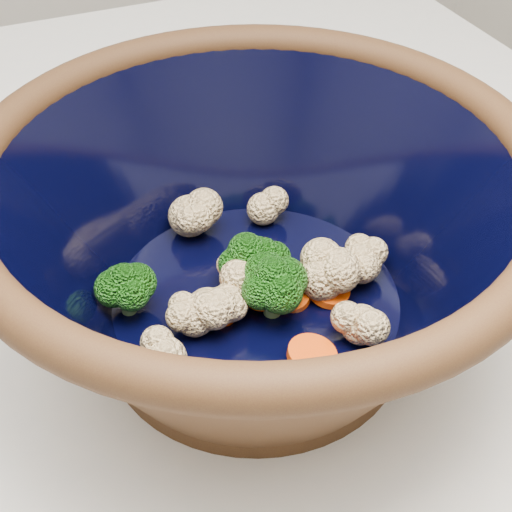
% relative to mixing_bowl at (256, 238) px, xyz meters
% --- Properties ---
extents(mixing_bowl, '(0.44, 0.44, 0.16)m').
position_rel_mixing_bowl_xyz_m(mixing_bowl, '(0.00, 0.00, 0.00)').
color(mixing_bowl, black).
rests_on(mixing_bowl, counter).
extents(vegetable_pile, '(0.20, 0.19, 0.05)m').
position_rel_mixing_bowl_xyz_m(vegetable_pile, '(-0.00, 0.00, -0.03)').
color(vegetable_pile, '#608442').
rests_on(vegetable_pile, mixing_bowl).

